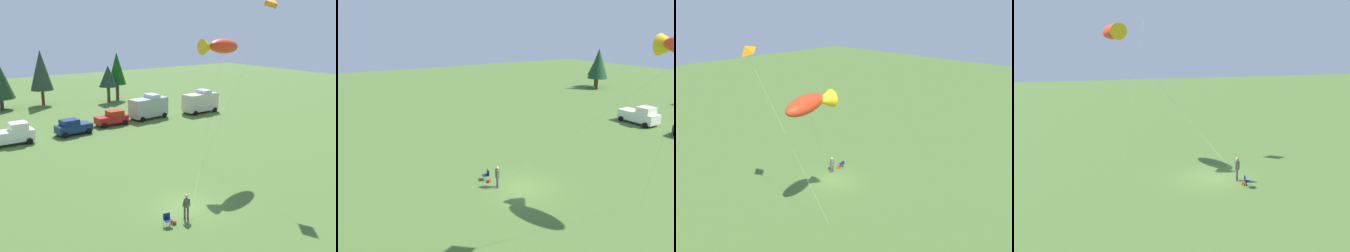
{
  "view_description": "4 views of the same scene",
  "coord_description": "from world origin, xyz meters",
  "views": [
    {
      "loc": [
        -15.83,
        -20.58,
        12.62
      ],
      "look_at": [
        -0.15,
        1.91,
        5.56
      ],
      "focal_mm": 42.0,
      "sensor_mm": 36.0,
      "label": 1
    },
    {
      "loc": [
        18.48,
        -13.25,
        11.77
      ],
      "look_at": [
        -2.59,
        0.18,
        4.27
      ],
      "focal_mm": 35.0,
      "sensor_mm": 36.0,
      "label": 2
    },
    {
      "loc": [
        25.6,
        25.75,
        17.9
      ],
      "look_at": [
        -0.06,
        1.17,
        6.09
      ],
      "focal_mm": 42.0,
      "sensor_mm": 36.0,
      "label": 3
    },
    {
      "loc": [
        -31.63,
        11.38,
        10.49
      ],
      "look_at": [
        -2.77,
        3.12,
        4.65
      ],
      "focal_mm": 50.0,
      "sensor_mm": 36.0,
      "label": 4
    }
  ],
  "objects": [
    {
      "name": "car_navy_hatch",
      "position": [
        0.63,
        22.75,
        0.95
      ],
      "size": [
        4.32,
        2.46,
        1.89
      ],
      "rotation": [
        0.0,
        0.0,
        3.21
      ],
      "color": "navy",
      "rests_on": "ground"
    },
    {
      "name": "car_red_sedan",
      "position": [
        6.58,
        24.21,
        0.95
      ],
      "size": [
        4.23,
        2.26,
        1.89
      ],
      "rotation": [
        0.0,
        0.0,
        0.02
      ],
      "color": "red",
      "rests_on": "ground"
    },
    {
      "name": "truck_white_pickup",
      "position": [
        -6.34,
        22.8,
        1.1
      ],
      "size": [
        5.02,
        2.44,
        2.34
      ],
      "rotation": [
        0.0,
        0.0,
        -0.01
      ],
      "color": "white",
      "rests_on": "ground"
    },
    {
      "name": "backpack_on_grass",
      "position": [
        -2.2,
        -1.66,
        0.11
      ],
      "size": [
        0.34,
        0.39,
        0.22
      ],
      "primitive_type": "cube",
      "rotation": [
        0.0,
        0.0,
        5.19
      ],
      "color": "#B83511",
      "rests_on": "ground"
    },
    {
      "name": "kite_delta_orange",
      "position": [
        10.92,
        2.42,
        14.42
      ],
      "size": [
        5.29,
        4.15,
        14.89
      ],
      "color": "orange",
      "rests_on": "ground"
    },
    {
      "name": "folding_chair",
      "position": [
        -2.66,
        -1.63,
        0.49
      ],
      "size": [
        0.55,
        0.55,
        0.82
      ],
      "rotation": [
        0.0,
        0.0,
        4.55
      ],
      "color": "navy",
      "rests_on": "ground"
    },
    {
      "name": "person_kite_flyer",
      "position": [
        -1.08,
        -1.57,
        1.02
      ],
      "size": [
        0.56,
        0.45,
        1.74
      ],
      "rotation": [
        0.0,
        0.0,
        4.3
      ],
      "color": "#503B48",
      "rests_on": "ground"
    },
    {
      "name": "ground_plane",
      "position": [
        0.0,
        0.0,
        0.0
      ],
      "size": [
        160.0,
        160.0,
        0.0
      ],
      "primitive_type": "plane",
      "color": "#4C6D2F"
    },
    {
      "name": "van_camper_beige",
      "position": [
        20.84,
        23.58,
        1.64
      ],
      "size": [
        5.5,
        2.82,
        3.34
      ],
      "rotation": [
        0.0,
        0.0,
        0.05
      ],
      "color": "beige",
      "rests_on": "ground"
    },
    {
      "name": "kite_large_fish",
      "position": [
        8.19,
        5.81,
        10.79
      ],
      "size": [
        11.82,
        8.89,
        11.56
      ],
      "color": "red",
      "rests_on": "ground"
    },
    {
      "name": "van_motorhome_grey",
      "position": [
        12.52,
        24.75,
        1.64
      ],
      "size": [
        5.62,
        3.11,
        3.34
      ],
      "rotation": [
        0.0,
        0.0,
        0.12
      ],
      "color": "#A0A79A",
      "rests_on": "ground"
    }
  ]
}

